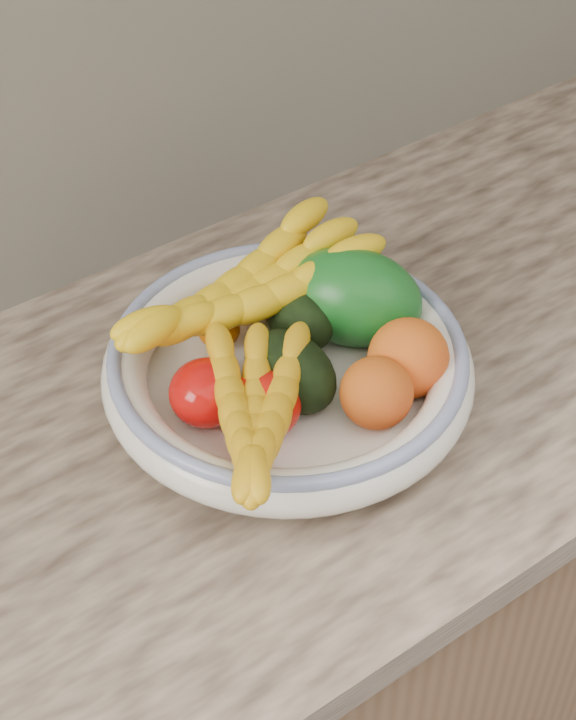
{
  "coord_description": "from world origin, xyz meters",
  "views": [
    {
      "loc": [
        -0.49,
        0.98,
        1.74
      ],
      "look_at": [
        0.0,
        1.66,
        0.96
      ],
      "focal_mm": 55.0,
      "sensor_mm": 36.0,
      "label": 1
    }
  ],
  "objects_px": {
    "fruit_bowl": "(288,368)",
    "banana_bunch_back": "(244,299)",
    "banana_bunch_front": "(255,421)",
    "green_mango": "(353,297)"
  },
  "relations": [
    {
      "from": "fruit_bowl",
      "to": "banana_bunch_back",
      "type": "height_order",
      "value": "banana_bunch_back"
    },
    {
      "from": "banana_bunch_back",
      "to": "green_mango",
      "type": "bearing_deg",
      "value": -31.92
    },
    {
      "from": "fruit_bowl",
      "to": "green_mango",
      "type": "bearing_deg",
      "value": 13.83
    },
    {
      "from": "fruit_bowl",
      "to": "banana_bunch_front",
      "type": "xyz_separation_m",
      "value": [
        -0.09,
        -0.07,
        0.03
      ]
    },
    {
      "from": "green_mango",
      "to": "banana_bunch_front",
      "type": "bearing_deg",
      "value": 170.79
    },
    {
      "from": "banana_bunch_back",
      "to": "fruit_bowl",
      "type": "bearing_deg",
      "value": -95.1
    },
    {
      "from": "fruit_bowl",
      "to": "green_mango",
      "type": "relative_size",
      "value": 2.53
    },
    {
      "from": "fruit_bowl",
      "to": "green_mango",
      "type": "distance_m",
      "value": 0.11
    },
    {
      "from": "fruit_bowl",
      "to": "banana_bunch_front",
      "type": "distance_m",
      "value": 0.12
    },
    {
      "from": "banana_bunch_front",
      "to": "green_mango",
      "type": "bearing_deg",
      "value": -27.58
    }
  ]
}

